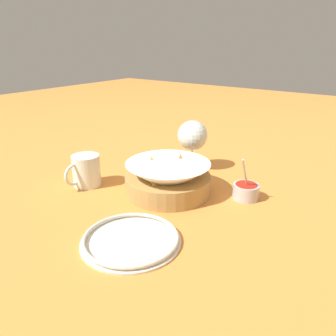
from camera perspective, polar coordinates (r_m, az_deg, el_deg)
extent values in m
plane|color=orange|center=(0.87, 1.76, -4.57)|extent=(4.00, 4.00, 0.00)
cylinder|color=#B2894C|center=(0.86, 0.00, -2.77)|extent=(0.22, 0.22, 0.05)
cone|color=white|center=(0.86, 0.00, -1.63)|extent=(0.22, 0.22, 0.08)
cylinder|color=#3D842D|center=(0.86, 0.00, -2.62)|extent=(0.17, 0.17, 0.01)
pyramid|color=#CC8E42|center=(0.81, -1.88, -1.73)|extent=(0.08, 0.07, 0.05)
pyramid|color=#CC8E42|center=(0.83, 2.88, -1.46)|extent=(0.08, 0.06, 0.05)
pyramid|color=#CC8E42|center=(0.88, 2.15, 0.59)|extent=(0.06, 0.05, 0.07)
pyramid|color=#CC8E42|center=(0.87, -2.82, 0.14)|extent=(0.06, 0.07, 0.06)
cylinder|color=#B7B7BC|center=(0.86, 13.40, -3.99)|extent=(0.07, 0.07, 0.04)
cylinder|color=red|center=(0.86, 13.44, -3.59)|extent=(0.05, 0.05, 0.03)
cylinder|color=#B7B7BC|center=(0.83, 13.35, -1.41)|extent=(0.06, 0.01, 0.11)
cylinder|color=silver|center=(1.04, 4.13, 0.03)|extent=(0.07, 0.07, 0.00)
cylinder|color=silver|center=(1.03, 4.18, 1.81)|extent=(0.01, 0.01, 0.07)
sphere|color=silver|center=(1.00, 4.29, 5.69)|extent=(0.09, 0.09, 0.09)
sphere|color=#E5B77F|center=(1.01, 4.27, 5.06)|extent=(0.06, 0.06, 0.06)
cylinder|color=silver|center=(0.93, -14.01, -0.41)|extent=(0.08, 0.08, 0.09)
cylinder|color=gold|center=(0.93, -13.95, -0.98)|extent=(0.06, 0.06, 0.06)
torus|color=silver|center=(0.91, -16.06, -1.12)|extent=(0.06, 0.01, 0.06)
cylinder|color=silver|center=(0.68, -6.47, -12.41)|extent=(0.20, 0.20, 0.01)
torus|color=silver|center=(0.67, -6.49, -11.95)|extent=(0.19, 0.19, 0.01)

